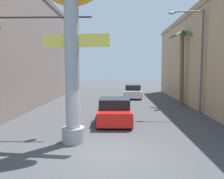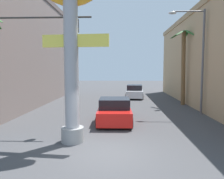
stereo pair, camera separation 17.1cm
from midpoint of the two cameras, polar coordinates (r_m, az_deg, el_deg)
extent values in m
plane|color=#424244|center=(18.82, 1.01, -5.07)|extent=(92.54, 92.54, 0.00)
cylinder|color=#9E9EA3|center=(10.10, -10.11, 7.33)|extent=(0.65, 0.65, 7.52)
cylinder|color=gray|center=(10.54, -9.80, -11.52)|extent=(1.05, 1.05, 0.70)
cube|color=#F2E04C|center=(10.13, -9.06, 12.46)|extent=(3.04, 0.41, 0.56)
cylinder|color=#59595E|center=(17.73, 22.88, 6.49)|extent=(0.16, 0.16, 7.76)
cylinder|color=#59595E|center=(17.86, 19.65, 18.69)|extent=(2.32, 0.10, 0.10)
ellipsoid|color=beige|center=(17.55, 15.82, 18.71)|extent=(0.56, 0.28, 0.20)
cylinder|color=#333333|center=(13.08, -17.69, 17.49)|extent=(5.54, 0.10, 0.10)
cube|color=black|center=(12.48, -8.89, 16.16)|extent=(0.24, 0.24, 0.70)
sphere|color=red|center=(12.40, -9.03, 17.27)|extent=(0.14, 0.14, 0.14)
sphere|color=yellow|center=(12.35, -9.02, 16.27)|extent=(0.14, 0.14, 0.14)
sphere|color=green|center=(12.31, -9.00, 15.27)|extent=(0.14, 0.14, 0.14)
cylinder|color=black|center=(15.98, -2.49, -5.76)|extent=(0.24, 0.65, 0.64)
cylinder|color=black|center=(15.99, 4.46, -5.77)|extent=(0.24, 0.65, 0.64)
cylinder|color=black|center=(12.80, -3.36, -8.56)|extent=(0.24, 0.65, 0.64)
cylinder|color=black|center=(12.81, 5.37, -8.57)|extent=(0.24, 0.65, 0.64)
cube|color=red|center=(14.31, 1.00, -6.09)|extent=(2.16, 4.72, 0.80)
cube|color=black|center=(13.84, 1.00, -3.53)|extent=(1.92, 2.01, 0.60)
cylinder|color=black|center=(27.59, 4.27, -1.09)|extent=(0.27, 0.65, 0.64)
cylinder|color=black|center=(27.57, 7.96, -1.13)|extent=(0.27, 0.65, 0.64)
cylinder|color=black|center=(24.62, 3.98, -1.86)|extent=(0.27, 0.65, 0.64)
cylinder|color=black|center=(24.61, 8.12, -1.91)|extent=(0.27, 0.65, 0.64)
cube|color=silver|center=(26.06, 6.09, -0.95)|extent=(2.17, 4.39, 0.80)
cube|color=black|center=(25.99, 6.10, 0.58)|extent=(1.88, 2.47, 0.60)
cylinder|color=brown|center=(21.78, 18.32, 5.17)|extent=(0.50, 0.45, 6.88)
ellipsoid|color=#206C2D|center=(22.19, 20.62, 13.42)|extent=(1.39, 0.37, 0.82)
ellipsoid|color=#25722D|center=(22.72, 19.09, 13.50)|extent=(1.00, 1.48, 0.55)
ellipsoid|color=#2D622D|center=(22.27, 16.84, 13.57)|extent=(1.34, 1.15, 0.76)
ellipsoid|color=#325C2D|center=(21.34, 17.67, 13.97)|extent=(1.28, 1.26, 0.69)
ellipsoid|color=#2B682D|center=(21.36, 19.83, 13.83)|extent=(0.75, 1.45, 0.77)
camera|label=1|loc=(0.09, -89.62, 0.03)|focal=35.00mm
camera|label=2|loc=(0.09, 90.38, -0.03)|focal=35.00mm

